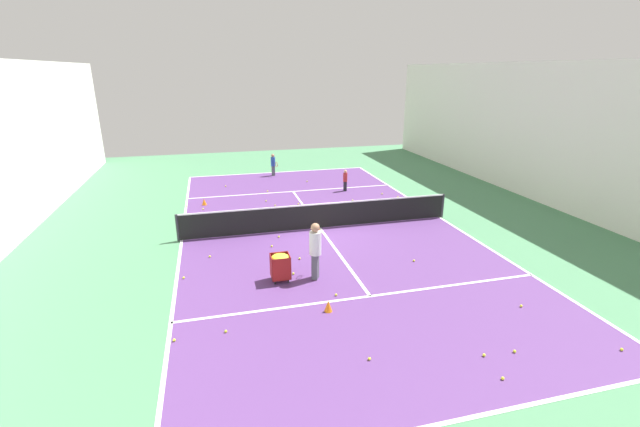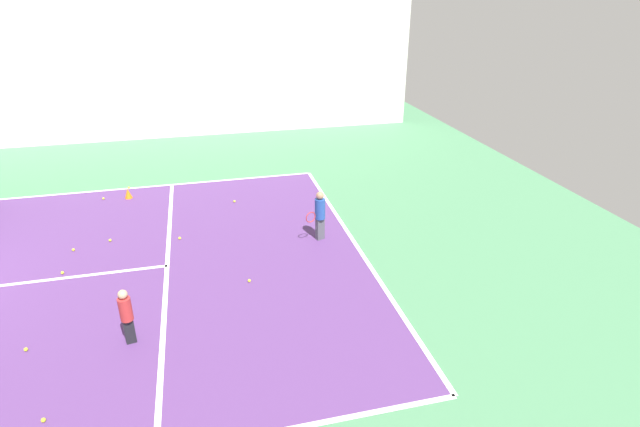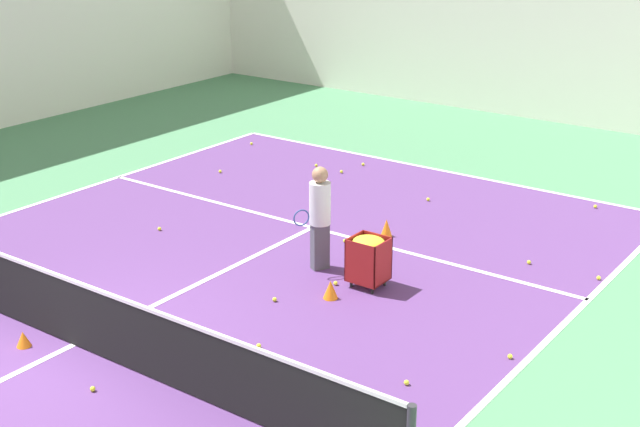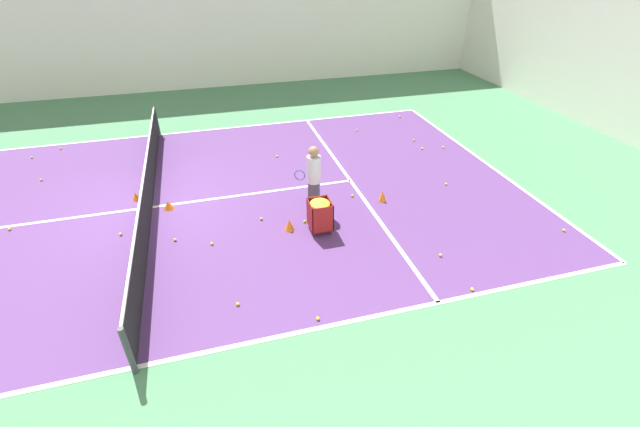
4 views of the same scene
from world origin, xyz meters
name	(u,v)px [view 4 (image 4 of 4)]	position (x,y,z in m)	size (l,w,h in m)	color
ground_plane	(152,207)	(0.00, 0.00, 0.00)	(35.61, 35.61, 0.00)	#477F56
court_playing_area	(152,207)	(0.00, 0.00, 0.00)	(10.53, 20.28, 0.00)	#563370
line_baseline_far	(485,162)	(0.00, 10.14, 0.01)	(10.53, 0.10, 0.00)	white
line_sideline_left	(159,135)	(-5.27, 0.00, 0.01)	(0.10, 20.28, 0.00)	white
line_sideline_right	(136,367)	(5.27, 0.00, 0.01)	(0.10, 20.28, 0.00)	white
line_service_far	(350,181)	(0.00, 5.58, 0.01)	(10.53, 0.10, 0.00)	white
line_centre_service	(152,207)	(0.00, 0.00, 0.01)	(0.10, 11.16, 0.00)	white
hall_enclosure_left	(149,18)	(-11.00, 0.00, 3.18)	(0.15, 31.91, 6.36)	silver
tennis_net	(148,190)	(0.00, 0.00, 0.53)	(10.83, 0.10, 1.02)	#2D2D33
coach_at_net	(314,174)	(1.21, 4.14, 1.01)	(0.48, 0.71, 1.77)	#4C4C56
ball_cart	(320,210)	(2.24, 4.02, 0.59)	(0.56, 0.52, 0.84)	maroon
training_cone_0	(169,205)	(0.20, 0.44, 0.12)	(0.28, 0.28, 0.23)	orange
training_cone_1	(383,196)	(1.33, 6.03, 0.16)	(0.21, 0.21, 0.32)	orange
training_cone_2	(289,225)	(2.02, 3.30, 0.15)	(0.23, 0.23, 0.30)	orange
training_cone_4	(136,196)	(-0.52, -0.43, 0.11)	(0.21, 0.21, 0.22)	orange
tennis_ball_0	(318,318)	(5.06, 3.19, 0.04)	(0.07, 0.07, 0.07)	yellow
tennis_ball_1	(9,229)	(0.19, -3.30, 0.04)	(0.07, 0.07, 0.07)	yellow
tennis_ball_2	(212,244)	(2.14, 1.43, 0.04)	(0.07, 0.07, 0.07)	yellow
tennis_ball_3	(440,255)	(3.96, 6.34, 0.04)	(0.07, 0.07, 0.07)	yellow
tennis_ball_4	(414,140)	(-2.21, 8.73, 0.04)	(0.07, 0.07, 0.07)	yellow
tennis_ball_6	(357,130)	(-3.67, 7.11, 0.04)	(0.07, 0.07, 0.07)	yellow
tennis_ball_7	(305,221)	(1.81, 3.74, 0.04)	(0.07, 0.07, 0.07)	yellow
tennis_ball_8	(32,158)	(-4.25, -3.93, 0.04)	(0.07, 0.07, 0.07)	yellow
tennis_ball_9	(121,234)	(1.16, -0.66, 0.04)	(0.07, 0.07, 0.07)	yellow
tennis_ball_10	(238,304)	(4.28, 1.79, 0.04)	(0.07, 0.07, 0.07)	yellow
tennis_ball_11	(261,219)	(1.40, 2.70, 0.04)	(0.07, 0.07, 0.07)	yellow
tennis_ball_14	(352,196)	(0.91, 5.32, 0.04)	(0.07, 0.07, 0.07)	yellow
tennis_ball_15	(422,148)	(-1.48, 8.67, 0.04)	(0.07, 0.07, 0.07)	yellow
tennis_ball_16	(41,180)	(-2.45, -3.23, 0.04)	(0.07, 0.07, 0.07)	yellow
tennis_ball_17	(400,117)	(-4.58, 9.27, 0.04)	(0.07, 0.07, 0.07)	yellow
tennis_ball_21	(472,289)	(5.13, 6.40, 0.04)	(0.07, 0.07, 0.07)	yellow
tennis_ball_22	(60,149)	(-4.78, -3.19, 0.04)	(0.07, 0.07, 0.07)	yellow
tennis_ball_23	(175,240)	(1.75, 0.60, 0.04)	(0.07, 0.07, 0.07)	yellow
tennis_ball_24	(446,184)	(1.00, 8.16, 0.04)	(0.07, 0.07, 0.07)	yellow
tennis_ball_26	(564,230)	(3.89, 9.73, 0.04)	(0.07, 0.07, 0.07)	yellow
tennis_ball_27	(277,156)	(-2.20, 3.80, 0.04)	(0.07, 0.07, 0.07)	yellow
tennis_ball_28	(443,147)	(-1.40, 9.42, 0.04)	(0.07, 0.07, 0.07)	yellow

